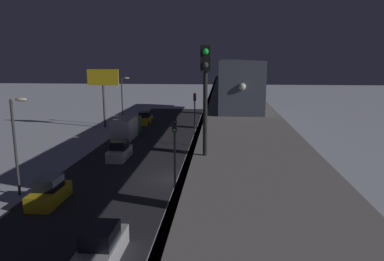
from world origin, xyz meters
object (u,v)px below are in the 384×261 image
at_px(sedan_yellow, 145,119).
at_px(box_truck, 127,128).
at_px(subway_train, 231,72).
at_px(traffic_light_mid, 195,112).
at_px(rail_signal, 205,82).
at_px(sedan_yellow_2, 49,193).
at_px(sedan_white, 120,151).
at_px(traffic_light_near, 175,150).
at_px(commercial_billboard, 103,83).
at_px(sedan_silver, 101,248).

height_order(sedan_yellow, box_truck, box_truck).
relative_size(subway_train, traffic_light_mid, 8.67).
height_order(rail_signal, sedan_yellow_2, rail_signal).
height_order(sedan_yellow, sedan_white, same).
bearing_deg(sedan_yellow_2, subway_train, -118.19).
relative_size(subway_train, sedan_white, 13.32).
relative_size(subway_train, sedan_yellow, 12.29).
relative_size(box_truck, traffic_light_mid, 1.16).
distance_m(sedan_yellow_2, traffic_light_mid, 21.24).
relative_size(rail_signal, traffic_light_mid, 0.62).
height_order(rail_signal, sedan_yellow, rail_signal).
xyz_separation_m(sedan_yellow, sedan_white, (-1.80, 21.22, 0.01)).
relative_size(sedan_white, traffic_light_near, 0.65).
height_order(sedan_yellow, traffic_light_near, traffic_light_near).
bearing_deg(sedan_yellow, subway_train, 150.72).
distance_m(subway_train, box_truck, 16.06).
bearing_deg(traffic_light_mid, sedan_yellow_2, 63.67).
bearing_deg(subway_train, traffic_light_mid, 57.06).
bearing_deg(sedan_white, sedan_yellow_2, 81.60).
distance_m(rail_signal, sedan_yellow_2, 18.59).
xyz_separation_m(traffic_light_mid, commercial_billboard, (14.80, -10.94, 2.63)).
height_order(box_truck, traffic_light_near, traffic_light_near).
distance_m(box_truck, traffic_light_near, 24.57).
distance_m(sedan_white, traffic_light_mid, 10.56).
xyz_separation_m(sedan_yellow_2, traffic_light_mid, (-9.30, -18.79, 3.40)).
relative_size(rail_signal, sedan_yellow, 0.89).
bearing_deg(sedan_white, traffic_light_mid, -138.64).
relative_size(box_truck, commercial_billboard, 0.83).
xyz_separation_m(subway_train, traffic_light_mid, (4.47, 6.90, -4.51)).
relative_size(sedan_silver, traffic_light_mid, 0.71).
bearing_deg(traffic_light_mid, commercial_billboard, -36.46).
distance_m(sedan_silver, sedan_yellow_2, 9.81).
relative_size(sedan_yellow, sedan_white, 1.08).
bearing_deg(sedan_white, rail_signal, 113.50).
xyz_separation_m(traffic_light_near, traffic_light_mid, (0.00, -18.55, 0.00)).
bearing_deg(box_truck, sedan_silver, 102.35).
bearing_deg(traffic_light_mid, box_truck, -22.43).
distance_m(subway_train, sedan_white, 19.70).
bearing_deg(traffic_light_near, rail_signal, 103.08).
distance_m(sedan_white, commercial_billboard, 19.93).
height_order(subway_train, sedan_yellow_2, subway_train).
relative_size(sedan_silver, commercial_billboard, 0.51).
height_order(sedan_silver, sedan_yellow_2, same).
xyz_separation_m(rail_signal, traffic_light_mid, (2.65, -29.95, -5.45)).
xyz_separation_m(rail_signal, sedan_yellow, (11.95, -44.56, -8.86)).
bearing_deg(traffic_light_near, sedan_silver, 69.29).
bearing_deg(rail_signal, sedan_yellow, -74.99).
bearing_deg(sedan_silver, rail_signal, -33.88).
bearing_deg(traffic_light_near, traffic_light_mid, -90.00).
relative_size(rail_signal, sedan_silver, 0.88).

